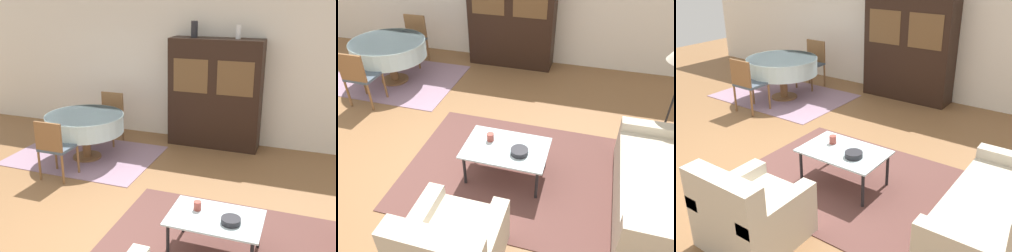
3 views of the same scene
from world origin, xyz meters
The scene contains 13 objects.
ground_plane centered at (0.00, 0.00, 0.00)m, with size 14.00×14.00×0.00m, color brown.
wall_back centered at (0.00, 3.63, 1.35)m, with size 10.00×0.06×2.70m.
area_rug centered at (1.26, 0.26, 0.01)m, with size 2.68×2.06×0.01m.
dining_rug centered at (-1.57, 2.08, 0.01)m, with size 2.41×1.71×0.01m.
coffee_table centered at (1.17, 0.18, 0.40)m, with size 0.98×0.65×0.43m.
display_cabinet centered at (0.38, 3.34, 0.97)m, with size 1.62×0.48×1.94m.
dining_table centered at (-1.49, 2.00, 0.62)m, with size 1.29×1.29×0.76m.
dining_chair_near centered at (-1.49, 1.14, 0.54)m, with size 0.44×0.44×0.91m.
dining_chair_far centered at (-1.49, 2.86, 0.54)m, with size 0.44×0.44×0.91m.
cup centered at (0.95, 0.26, 0.49)m, with size 0.08×0.08×0.10m.
bowl centered at (1.35, 0.11, 0.47)m, with size 0.20×0.20×0.06m.
vase_tall centered at (-0.03, 3.34, 2.08)m, with size 0.12×0.12×0.28m.
vase_short centered at (0.74, 3.34, 2.06)m, with size 0.09×0.09×0.23m.
Camera 1 is at (1.94, -3.34, 2.62)m, focal length 42.00 mm.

